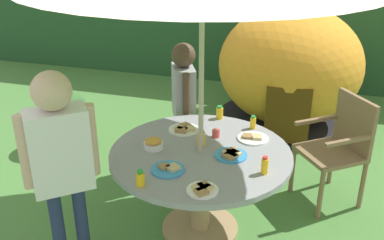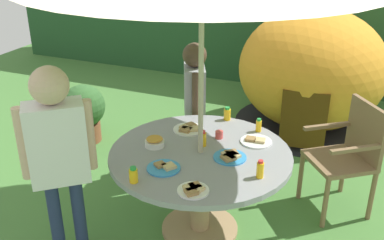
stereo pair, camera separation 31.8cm
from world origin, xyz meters
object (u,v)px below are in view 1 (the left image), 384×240
(snack_bowl, at_px, (153,144))
(plate_mid_right, at_px, (231,154))
(juice_bottle_back_edge, at_px, (201,138))
(cup_near, at_px, (216,133))
(child_in_grey_shirt, at_px, (184,92))
(plate_near_left, at_px, (203,189))
(garden_table, at_px, (201,169))
(juice_bottle_near_right, at_px, (265,166))
(plate_front_edge, at_px, (253,138))
(juice_bottle_center_back, at_px, (253,123))
(dome_tent, at_px, (290,66))
(potted_plant, at_px, (66,116))
(juice_bottle_far_left, at_px, (220,113))
(plate_far_right, at_px, (168,169))
(plate_center_front, at_px, (184,129))
(juice_bottle_mid_left, at_px, (140,178))
(child_in_white_shirt, at_px, (60,150))

(snack_bowl, height_order, plate_mid_right, snack_bowl)
(juice_bottle_back_edge, xyz_separation_m, cup_near, (0.07, 0.16, -0.03))
(child_in_grey_shirt, distance_m, plate_near_left, 1.43)
(garden_table, relative_size, plate_mid_right, 5.65)
(plate_mid_right, distance_m, juice_bottle_near_right, 0.31)
(cup_near, bearing_deg, plate_mid_right, -56.57)
(plate_front_edge, relative_size, juice_bottle_center_back, 2.16)
(plate_mid_right, distance_m, juice_bottle_back_edge, 0.27)
(plate_front_edge, xyz_separation_m, cup_near, (-0.28, -0.04, 0.02))
(dome_tent, distance_m, snack_bowl, 2.46)
(juice_bottle_near_right, bearing_deg, juice_bottle_center_back, 105.45)
(potted_plant, xyz_separation_m, juice_bottle_far_left, (1.71, -0.35, 0.39))
(snack_bowl, height_order, juice_bottle_near_right, juice_bottle_near_right)
(snack_bowl, xyz_separation_m, cup_near, (0.40, 0.31, -0.01))
(plate_front_edge, bearing_deg, potted_plant, 162.20)
(plate_far_right, relative_size, juice_bottle_back_edge, 1.89)
(dome_tent, bearing_deg, plate_near_left, -101.16)
(plate_center_front, height_order, juice_bottle_near_right, juice_bottle_near_right)
(juice_bottle_mid_left, height_order, cup_near, juice_bottle_mid_left)
(plate_mid_right, height_order, juice_bottle_mid_left, juice_bottle_mid_left)
(child_in_white_shirt, relative_size, juice_bottle_far_left, 12.72)
(child_in_grey_shirt, height_order, juice_bottle_center_back, child_in_grey_shirt)
(plate_center_front, height_order, cup_near, cup_near)
(plate_far_right, bearing_deg, plate_mid_right, 40.30)
(plate_far_right, bearing_deg, plate_near_left, -31.91)
(potted_plant, bearing_deg, juice_bottle_far_left, -11.51)
(juice_bottle_back_edge, bearing_deg, garden_table, -77.20)
(potted_plant, bearing_deg, juice_bottle_near_right, -27.31)
(plate_near_left, relative_size, juice_bottle_back_edge, 1.66)
(potted_plant, bearing_deg, dome_tent, 31.72)
(snack_bowl, bearing_deg, plate_mid_right, 4.39)
(plate_near_left, height_order, plate_far_right, same)
(potted_plant, height_order, cup_near, cup_near)
(plate_far_right, bearing_deg, dome_tent, 77.31)
(juice_bottle_near_right, bearing_deg, potted_plant, 152.69)
(child_in_white_shirt, height_order, juice_bottle_center_back, child_in_white_shirt)
(plate_near_left, bearing_deg, plate_center_front, 114.61)
(potted_plant, distance_m, juice_bottle_back_edge, 1.93)
(plate_mid_right, xyz_separation_m, cup_near, (-0.17, 0.26, 0.02))
(plate_mid_right, bearing_deg, plate_near_left, -99.41)
(garden_table, height_order, potted_plant, garden_table)
(garden_table, relative_size, child_in_grey_shirt, 1.06)
(potted_plant, xyz_separation_m, child_in_grey_shirt, (1.32, -0.13, 0.45))
(garden_table, height_order, dome_tent, dome_tent)
(plate_near_left, distance_m, plate_center_front, 0.87)
(plate_mid_right, relative_size, juice_bottle_center_back, 2.12)
(plate_center_front, distance_m, cup_near, 0.27)
(plate_near_left, xyz_separation_m, juice_bottle_center_back, (0.16, 0.98, 0.04))
(plate_center_front, height_order, plate_mid_right, same)
(plate_front_edge, relative_size, juice_bottle_back_edge, 1.97)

